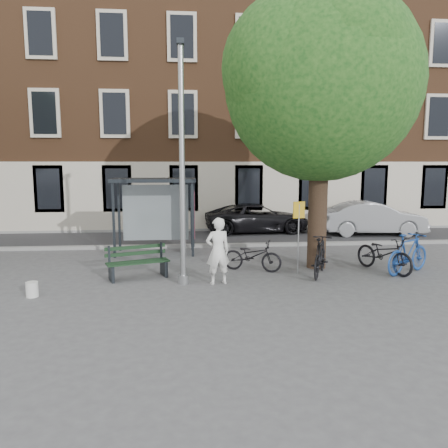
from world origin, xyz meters
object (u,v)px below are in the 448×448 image
at_px(lamppost, 182,177).
at_px(bench, 138,264).
at_px(bike_d, 320,256).
at_px(bike_a, 252,256).
at_px(car_silver, 373,218).
at_px(notice_sign, 299,221).
at_px(painter, 218,251).
at_px(bus_shelter, 166,198).
at_px(car_dark, 257,218).
at_px(bike_c, 384,254).
at_px(bike_b, 408,253).

relative_size(lamppost, bench, 3.45).
relative_size(bench, bike_d, 0.95).
bearing_deg(bike_a, car_silver, -23.99).
bearing_deg(notice_sign, painter, -173.58).
distance_m(bus_shelter, car_dark, 5.96).
relative_size(bench, bike_c, 0.87).
xyz_separation_m(bus_shelter, bike_a, (2.61, -2.87, -1.46)).
distance_m(lamppost, bike_a, 3.31).
bearing_deg(bike_d, bus_shelter, -13.32).
bearing_deg(bike_d, lamppost, 33.57).
xyz_separation_m(painter, car_dark, (2.43, 8.46, -0.22)).
xyz_separation_m(painter, notice_sign, (2.35, 0.87, 0.65)).
distance_m(bike_a, bike_d, 1.95).
bearing_deg(lamppost, car_dark, 68.36).
xyz_separation_m(bike_b, notice_sign, (-3.14, 0.26, 0.94)).
height_order(bench, car_dark, car_dark).
bearing_deg(car_dark, bus_shelter, 133.49).
relative_size(bike_a, car_silver, 0.39).
distance_m(lamppost, bench, 2.79).
bearing_deg(bench, bus_shelter, 59.90).
distance_m(bench, bike_b, 7.65).
relative_size(bike_a, bike_c, 0.85).
bearing_deg(bus_shelter, bike_b, -26.93).
distance_m(bike_b, bike_c, 0.64).
xyz_separation_m(bike_c, car_silver, (2.47, 6.44, 0.20)).
height_order(bus_shelter, bike_c, bus_shelter).
distance_m(lamppost, car_silver, 11.19).
xyz_separation_m(lamppost, car_silver, (8.28, 7.25, -2.05)).
height_order(bench, bike_d, bike_d).
xyz_separation_m(bus_shelter, car_dark, (3.94, 4.29, -1.26)).
distance_m(painter, bike_d, 2.99).
bearing_deg(bike_b, bike_c, 34.61).
bearing_deg(bike_c, bike_b, -46.93).
bearing_deg(painter, bike_d, 179.23).
relative_size(bus_shelter, bike_a, 1.64).
bearing_deg(bike_d, notice_sign, -1.00).
bearing_deg(bike_a, bike_d, -89.04).
distance_m(bike_a, bike_c, 3.83).
height_order(lamppost, bike_d, lamppost).
xyz_separation_m(bike_c, bike_d, (-1.99, -0.28, 0.02)).
bearing_deg(bike_d, bench, 23.38).
bearing_deg(bike_a, lamppost, 143.89).
bearing_deg(car_silver, bus_shelter, 113.90).
height_order(bike_d, car_dark, car_dark).
relative_size(painter, bike_d, 0.94).
bearing_deg(notice_sign, car_silver, 38.14).
bearing_deg(car_silver, painter, 139.15).
height_order(lamppost, car_silver, lamppost).
distance_m(bus_shelter, bike_d, 5.84).
bearing_deg(bike_b, bus_shelter, 31.93).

